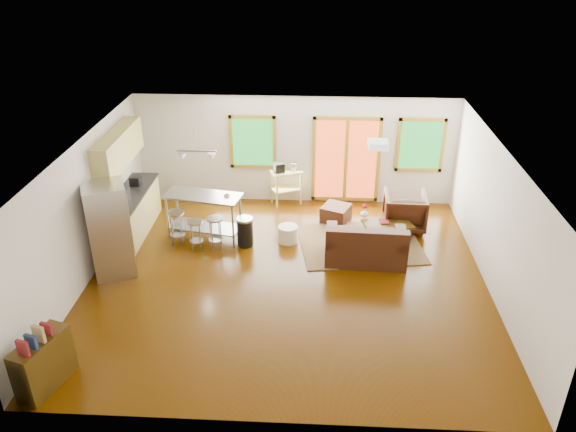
# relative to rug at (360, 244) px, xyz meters

# --- Properties ---
(floor) EXTENTS (7.50, 7.00, 0.02)m
(floor) POSITION_rel_rug_xyz_m (-1.47, -1.41, -0.02)
(floor) COLOR #331900
(floor) RESTS_ON ground
(ceiling) EXTENTS (7.50, 7.00, 0.02)m
(ceiling) POSITION_rel_rug_xyz_m (-1.47, -1.41, 2.60)
(ceiling) COLOR silver
(ceiling) RESTS_ON ground
(back_wall) EXTENTS (7.50, 0.02, 2.60)m
(back_wall) POSITION_rel_rug_xyz_m (-1.47, 2.10, 1.29)
(back_wall) COLOR beige
(back_wall) RESTS_ON ground
(left_wall) EXTENTS (0.02, 7.00, 2.60)m
(left_wall) POSITION_rel_rug_xyz_m (-5.23, -1.41, 1.29)
(left_wall) COLOR beige
(left_wall) RESTS_ON ground
(right_wall) EXTENTS (0.02, 7.00, 2.60)m
(right_wall) POSITION_rel_rug_xyz_m (2.29, -1.41, 1.29)
(right_wall) COLOR beige
(right_wall) RESTS_ON ground
(front_wall) EXTENTS (7.50, 0.02, 2.60)m
(front_wall) POSITION_rel_rug_xyz_m (-1.47, -4.92, 1.29)
(front_wall) COLOR beige
(front_wall) RESTS_ON ground
(window_left) EXTENTS (1.10, 0.05, 1.30)m
(window_left) POSITION_rel_rug_xyz_m (-2.47, 2.05, 1.49)
(window_left) COLOR #17571F
(window_left) RESTS_ON back_wall
(french_doors) EXTENTS (1.60, 0.05, 2.10)m
(french_doors) POSITION_rel_rug_xyz_m (-0.27, 2.05, 1.09)
(french_doors) COLOR #B43817
(french_doors) RESTS_ON back_wall
(window_right) EXTENTS (1.10, 0.05, 1.30)m
(window_right) POSITION_rel_rug_xyz_m (1.43, 2.05, 1.49)
(window_right) COLOR #17571F
(window_right) RESTS_ON back_wall
(rug) EXTENTS (2.75, 2.27, 0.02)m
(rug) POSITION_rel_rug_xyz_m (0.00, 0.00, 0.00)
(rug) COLOR #49643B
(rug) RESTS_ON floor
(loveseat) EXTENTS (1.63, 0.97, 0.85)m
(loveseat) POSITION_rel_rug_xyz_m (0.06, -0.66, 0.32)
(loveseat) COLOR black
(loveseat) RESTS_ON floor
(coffee_table) EXTENTS (1.12, 0.85, 0.40)m
(coffee_table) POSITION_rel_rug_xyz_m (0.58, 0.22, 0.33)
(coffee_table) COLOR #332208
(coffee_table) RESTS_ON floor
(armchair) EXTENTS (0.93, 0.88, 0.92)m
(armchair) POSITION_rel_rug_xyz_m (1.00, 0.79, 0.45)
(armchair) COLOR black
(armchair) RESTS_ON floor
(ottoman) EXTENTS (0.75, 0.75, 0.38)m
(ottoman) POSITION_rel_rug_xyz_m (-0.49, 1.03, 0.18)
(ottoman) COLOR black
(ottoman) RESTS_ON floor
(pouf) EXTENTS (0.53, 0.53, 0.36)m
(pouf) POSITION_rel_rug_xyz_m (-1.53, 0.03, 0.17)
(pouf) COLOR #ECE5CB
(pouf) RESTS_ON floor
(vase) EXTENTS (0.18, 0.18, 0.30)m
(vase) POSITION_rel_rug_xyz_m (0.10, 0.49, 0.50)
(vase) COLOR silver
(vase) RESTS_ON coffee_table
(book) EXTENTS (0.19, 0.03, 0.26)m
(book) POSITION_rel_rug_xyz_m (0.41, 0.29, 0.52)
(book) COLOR maroon
(book) RESTS_ON coffee_table
(cabinets) EXTENTS (0.64, 2.24, 2.30)m
(cabinets) POSITION_rel_rug_xyz_m (-4.96, 0.29, 0.92)
(cabinets) COLOR tan
(cabinets) RESTS_ON floor
(refrigerator) EXTENTS (0.97, 0.96, 1.85)m
(refrigerator) POSITION_rel_rug_xyz_m (-4.81, -1.33, 0.91)
(refrigerator) COLOR #B7BABC
(refrigerator) RESTS_ON floor
(island) EXTENTS (1.70, 0.94, 1.02)m
(island) POSITION_rel_rug_xyz_m (-3.32, 0.11, 0.69)
(island) COLOR #B7BABC
(island) RESTS_ON floor
(cup) EXTENTS (0.14, 0.11, 0.13)m
(cup) POSITION_rel_rug_xyz_m (-2.81, 0.07, 1.00)
(cup) COLOR silver
(cup) RESTS_ON island
(bar_stool_a) EXTENTS (0.40, 0.40, 0.75)m
(bar_stool_a) POSITION_rel_rug_xyz_m (-3.85, -0.18, 0.55)
(bar_stool_a) COLOR #B7BABC
(bar_stool_a) RESTS_ON floor
(bar_stool_b) EXTENTS (0.35, 0.35, 0.65)m
(bar_stool_b) POSITION_rel_rug_xyz_m (-3.41, -0.38, 0.47)
(bar_stool_b) COLOR #B7BABC
(bar_stool_b) RESTS_ON floor
(bar_stool_c) EXTENTS (0.43, 0.43, 0.71)m
(bar_stool_c) POSITION_rel_rug_xyz_m (-3.01, -0.33, 0.52)
(bar_stool_c) COLOR #B7BABC
(bar_stool_c) RESTS_ON floor
(trash_can) EXTENTS (0.45, 0.45, 0.63)m
(trash_can) POSITION_rel_rug_xyz_m (-2.42, -0.16, 0.31)
(trash_can) COLOR black
(trash_can) RESTS_ON floor
(kitchen_cart) EXTENTS (0.83, 0.70, 1.08)m
(kitchen_cart) POSITION_rel_rug_xyz_m (-1.69, 1.87, 0.72)
(kitchen_cart) COLOR tan
(kitchen_cart) RESTS_ON floor
(bookshelf) EXTENTS (0.60, 0.98, 1.08)m
(bookshelf) POSITION_rel_rug_xyz_m (-4.82, -4.37, 0.41)
(bookshelf) COLOR #332208
(bookshelf) RESTS_ON floor
(ceiling_flush) EXTENTS (0.35, 0.35, 0.12)m
(ceiling_flush) POSITION_rel_rug_xyz_m (0.13, -0.81, 2.52)
(ceiling_flush) COLOR white
(ceiling_flush) RESTS_ON ceiling
(pendant_light) EXTENTS (0.80, 0.18, 0.79)m
(pendant_light) POSITION_rel_rug_xyz_m (-3.37, 0.09, 1.89)
(pendant_light) COLOR gray
(pendant_light) RESTS_ON ceiling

